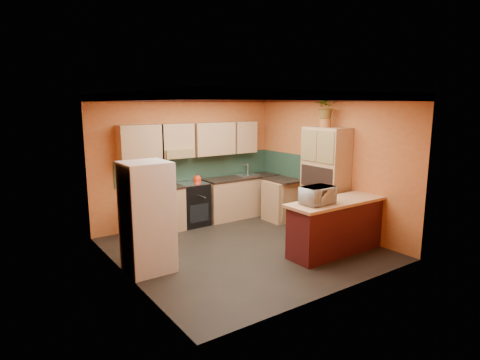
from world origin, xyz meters
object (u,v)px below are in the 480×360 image
(stove, at_px, (193,204))
(breakfast_bar, at_px, (336,228))
(fridge, at_px, (147,217))
(microwave, at_px, (318,195))
(base_cabinets_back, at_px, (218,201))
(pantry, at_px, (325,181))

(stove, xyz_separation_m, breakfast_bar, (1.25, -2.85, -0.02))
(breakfast_bar, bearing_deg, fridge, 159.03)
(fridge, distance_m, microwave, 2.73)
(breakfast_bar, relative_size, microwave, 3.38)
(base_cabinets_back, xyz_separation_m, stove, (-0.62, -0.00, 0.02))
(fridge, bearing_deg, base_cabinets_back, 36.61)
(base_cabinets_back, distance_m, microwave, 2.93)
(base_cabinets_back, bearing_deg, fridge, -143.39)
(fridge, height_order, breakfast_bar, fridge)
(stove, height_order, fridge, fridge)
(breakfast_bar, bearing_deg, pantry, 53.93)
(base_cabinets_back, height_order, microwave, microwave)
(fridge, height_order, microwave, fridge)
(base_cabinets_back, height_order, breakfast_bar, same)
(stove, distance_m, fridge, 2.45)
(stove, bearing_deg, breakfast_bar, -66.29)
(fridge, distance_m, pantry, 3.61)
(stove, xyz_separation_m, pantry, (1.91, -1.95, 0.59))
(fridge, bearing_deg, stove, 45.49)
(microwave, bearing_deg, fridge, 153.17)
(microwave, bearing_deg, base_cabinets_back, 90.87)
(pantry, relative_size, breakfast_bar, 1.17)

